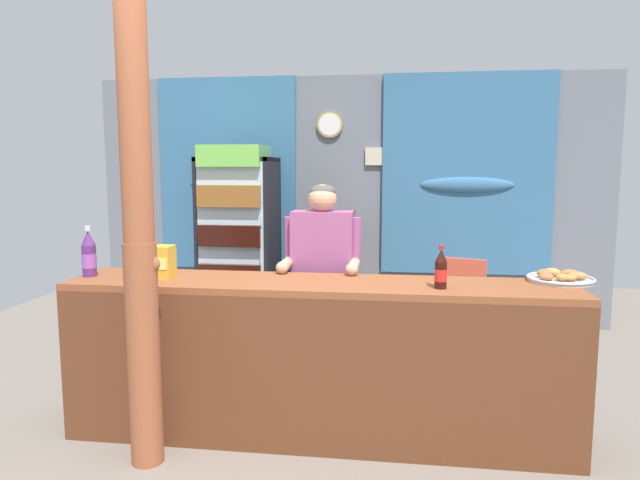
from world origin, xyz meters
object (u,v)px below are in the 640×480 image
Objects in this scene: snack_box_choco_powder at (156,262)px; pastry_tray at (560,278)px; soda_bottle_grape_soda at (89,255)px; banana_bunch at (141,262)px; timber_post at (140,252)px; bottle_shelf_rack at (330,267)px; plastic_lawn_chair at (464,298)px; stall_counter at (315,348)px; shopkeeper at (322,267)px; soda_bottle_cola at (441,270)px; drink_fridge at (238,232)px.

snack_box_choco_powder is 2.43m from pastry_tray.
soda_bottle_grape_soda is 1.14× the size of banana_bunch.
bottle_shelf_rack is (0.69, 2.80, -0.55)m from timber_post.
soda_bottle_grape_soda is (-0.53, 0.42, -0.09)m from timber_post.
bottle_shelf_rack is 1.41× the size of plastic_lawn_chair.
shopkeeper reaches higher than stall_counter.
shopkeeper reaches higher than soda_bottle_cola.
soda_bottle_grape_soda is (-2.48, -1.77, 0.60)m from plastic_lawn_chair.
banana_bunch is at bearing 133.53° from snack_box_choco_powder.
stall_counter is 10.84× the size of banana_bunch.
drink_fridge reaches higher than plastic_lawn_chair.
snack_box_choco_powder is at bearing -174.75° from pastry_tray.
drink_fridge reaches higher than pastry_tray.
pastry_tray is (2.32, 0.64, -0.20)m from timber_post.
bottle_shelf_rack reaches higher than plastic_lawn_chair.
drink_fridge is at bearing 86.57° from banana_bunch.
shopkeeper is 6.22× the size of soda_bottle_cola.
banana_bunch is at bearing -145.29° from plastic_lawn_chair.
stall_counter is at bearing -3.31° from soda_bottle_grape_soda.
timber_post is at bearing -38.17° from soda_bottle_grape_soda.
plastic_lawn_chair is 2.76m from snack_box_choco_powder.
snack_box_choco_powder is 0.29m from banana_bunch.
bottle_shelf_rack is (0.88, 0.27, -0.38)m from drink_fridge.
snack_box_choco_powder is (-0.95, -0.51, 0.10)m from shopkeeper.
snack_box_choco_powder is at bearing -87.62° from drink_fridge.
drink_fridge is 2.21m from plastic_lawn_chair.
snack_box_choco_powder is (-0.79, -2.38, 0.43)m from bottle_shelf_rack.
drink_fridge is 0.99m from bottle_shelf_rack.
plastic_lawn_chair is 2.73× the size of soda_bottle_grape_soda.
drink_fridge is 2.13× the size of plastic_lawn_chair.
stall_counter is at bearing -85.24° from bottle_shelf_rack.
timber_post is 2.41m from pastry_tray.
timber_post reaches higher than drink_fridge.
shopkeeper reaches higher than bottle_shelf_rack.
soda_bottle_cola is at bearing 1.12° from stall_counter.
drink_fridge is 2.13m from soda_bottle_grape_soda.
drink_fridge is (-1.08, 2.19, 0.42)m from stall_counter.
timber_post is at bearing -76.89° from snack_box_choco_powder.
bottle_shelf_rack is 3.14× the size of pastry_tray.
snack_box_choco_powder is (-1.70, 0.07, -0.00)m from soda_bottle_cola.
plastic_lawn_chair is 3.52× the size of soda_bottle_cola.
shopkeeper is 7.27× the size of snack_box_choco_powder.
snack_box_choco_powder is (0.09, -2.10, 0.05)m from drink_fridge.
plastic_lawn_chair is at bearing 35.48° from soda_bottle_grape_soda.
banana_bunch is at bearing -114.56° from bottle_shelf_rack.
pastry_tray is at bearing -11.12° from shopkeeper.
soda_bottle_cola is 0.63× the size of pastry_tray.
stall_counter is 2.13m from plastic_lawn_chair.
snack_box_choco_powder reaches higher than plastic_lawn_chair.
pastry_tray is (0.72, 0.29, -0.08)m from soda_bottle_cola.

